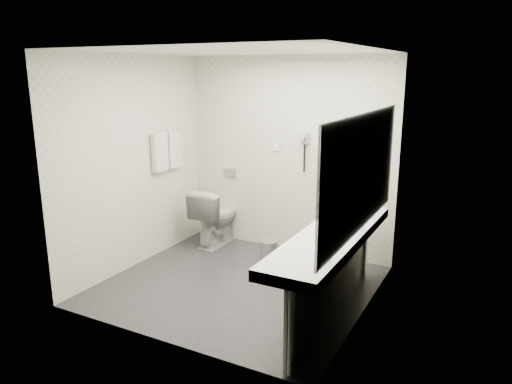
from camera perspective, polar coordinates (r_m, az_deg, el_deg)
The scene contains 30 objects.
floor at distance 5.46m, azimuth -2.17°, elevation -10.92°, with size 2.80×2.80×0.00m, color #27272B.
ceiling at distance 4.95m, azimuth -2.45°, elevation 16.33°, with size 2.80×2.80×0.00m, color silver.
wall_back at distance 6.19m, azimuth 3.75°, elevation 4.26°, with size 2.80×2.80×0.00m, color beige.
wall_front at distance 4.02m, azimuth -11.62°, elevation -1.47°, with size 2.80×2.80×0.00m, color beige.
wall_left at distance 5.87m, azimuth -14.23°, elevation 3.31°, with size 2.60×2.60×0.00m, color beige.
wall_right at distance 4.53m, azimuth 13.20°, elevation 0.23°, with size 2.60×2.60×0.00m, color beige.
vanity_counter at distance 4.55m, azimuth 8.87°, elevation -5.42°, with size 0.55×2.20×0.10m, color silver.
vanity_panel at distance 4.70m, azimuth 8.97°, elevation -10.34°, with size 0.03×2.15×0.75m, color gray.
vanity_post_near at distance 3.83m, azimuth 4.10°, elevation -16.28°, with size 0.06×0.06×0.75m, color silver.
vanity_post_far at distance 5.62m, azimuth 12.75°, elevation -6.36°, with size 0.06×0.06×0.75m, color silver.
mirror at distance 4.31m, azimuth 12.47°, elevation 2.27°, with size 0.02×2.20×1.05m, color #B2BCC6.
basin_near at distance 3.97m, azimuth 5.78°, elevation -7.77°, with size 0.40×0.31×0.05m, color silver.
basin_far at distance 5.13m, azimuth 11.28°, elevation -2.85°, with size 0.40×0.31×0.05m, color silver.
faucet_near at distance 3.87m, azimuth 8.50°, elevation -7.00°, with size 0.04×0.04×0.15m, color silver.
faucet_far at distance 5.06m, azimuth 13.44°, elevation -2.15°, with size 0.04×0.04×0.15m, color silver.
soap_bottle_a at distance 4.61m, azimuth 10.11°, elevation -3.77°, with size 0.05×0.05×0.12m, color beige.
soap_bottle_b at distance 4.63m, azimuth 9.67°, elevation -3.81°, with size 0.08×0.08×0.10m, color beige.
glass_left at distance 4.63m, azimuth 12.34°, elevation -3.87°, with size 0.06×0.06×0.11m, color silver.
toilet at distance 6.56m, azimuth -4.78°, elevation -2.88°, with size 0.44×0.78×0.79m, color silver.
flush_plate at distance 6.62m, azimuth -3.08°, elevation 2.28°, with size 0.18×0.02×0.12m, color #B2B5BA.
pedal_bin at distance 5.91m, azimuth 1.57°, elevation -7.29°, with size 0.22×0.22×0.30m, color #B2B5BA.
bin_lid at distance 5.85m, azimuth 1.58°, elevation -5.83°, with size 0.22×0.22×0.01m, color #B2B5BA.
towel_rail at distance 6.21m, azimuth -10.66°, elevation 6.87°, with size 0.02×0.02×0.62m, color silver.
towel_near at distance 6.12m, azimuth -11.31°, elevation 4.67°, with size 0.07×0.24×0.48m, color silver.
towel_far at distance 6.34m, azimuth -9.72°, elevation 5.06°, with size 0.07×0.24×0.48m, color silver.
dryer_cradle at distance 6.03m, azimuth 5.85°, elevation 6.36°, with size 0.10×0.04×0.14m, color #9B9AA0.
dryer_barrel at distance 5.96m, azimuth 5.60°, elevation 6.56°, with size 0.08×0.08×0.14m, color #9B9AA0.
dryer_cord at distance 6.06m, azimuth 5.74°, elevation 4.00°, with size 0.02×0.02×0.35m, color black.
switch_plate_a at distance 6.23m, azimuth 2.45°, elevation 5.27°, with size 0.09×0.02×0.09m, color silver.
switch_plate_b at distance 5.97m, azimuth 8.56°, elevation 4.73°, with size 0.09×0.02×0.09m, color silver.
Camera 1 is at (2.48, -4.27, 2.31)m, focal length 33.83 mm.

